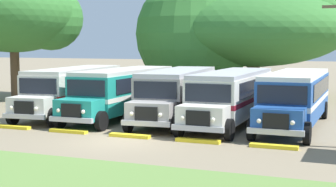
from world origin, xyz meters
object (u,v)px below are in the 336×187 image
Objects in this scene: parked_bus_slot_3 at (232,94)px; parked_bus_slot_0 at (74,88)px; broad_shade_tree at (243,27)px; parked_bus_slot_4 at (295,96)px; parked_bus_slot_1 at (124,90)px; secondary_tree at (17,11)px; parked_bus_slot_2 at (178,92)px.

parked_bus_slot_0 is at bearing -90.92° from parked_bus_slot_3.
broad_shade_tree is (-2.77, 14.12, 4.06)m from parked_bus_slot_3.
broad_shade_tree reaches higher than parked_bus_slot_4.
broad_shade_tree is (3.83, 13.97, 4.06)m from parked_bus_slot_1.
broad_shade_tree reaches higher than parked_bus_slot_0.
parked_bus_slot_3 is 20.43m from secondary_tree.
secondary_tree is at bearing -103.84° from parked_bus_slot_4.
parked_bus_slot_1 is 0.65× the size of broad_shade_tree.
parked_bus_slot_3 is 3.35m from parked_bus_slot_4.
parked_bus_slot_2 is 17.33m from secondary_tree.
parked_bus_slot_1 is 3.34m from parked_bus_slot_2.
parked_bus_slot_1 is (3.46, -0.06, 0.00)m from parked_bus_slot_0.
parked_bus_slot_2 is 14.31m from broad_shade_tree.
parked_bus_slot_3 is 1.01× the size of secondary_tree.
parked_bus_slot_4 is at bearing 84.58° from parked_bus_slot_0.
parked_bus_slot_4 is 0.65× the size of broad_shade_tree.
parked_bus_slot_4 is (9.93, 0.24, 0.00)m from parked_bus_slot_1.
secondary_tree reaches higher than parked_bus_slot_3.
parked_bus_slot_0 is 1.00× the size of parked_bus_slot_2.
parked_bus_slot_0 is 13.39m from parked_bus_slot_4.
broad_shade_tree is at bearing 172.22° from parked_bus_slot_2.
broad_shade_tree is at bearing -168.61° from parked_bus_slot_3.
parked_bus_slot_3 is at bearing -82.90° from parked_bus_slot_4.
parked_bus_slot_2 is 1.02× the size of secondary_tree.
parked_bus_slot_3 and parked_bus_slot_4 have the same top height.
parked_bus_slot_0 and parked_bus_slot_2 have the same top height.
parked_bus_slot_3 is at bearing -17.75° from secondary_tree.
parked_bus_slot_1 is 9.94m from parked_bus_slot_4.
secondary_tree reaches higher than parked_bus_slot_0.
parked_bus_slot_4 is (3.33, 0.39, 0.00)m from parked_bus_slot_3.
secondary_tree is (-15.52, 5.61, 5.27)m from parked_bus_slot_2.
parked_bus_slot_0 is at bearing -33.61° from secondary_tree.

